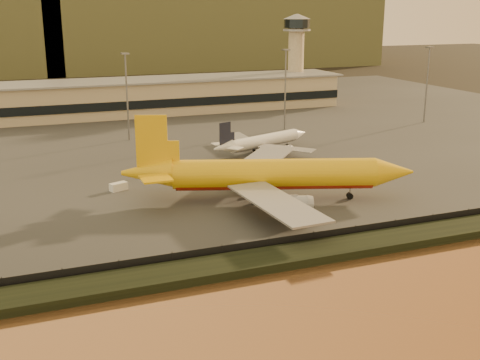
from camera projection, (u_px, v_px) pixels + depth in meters
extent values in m
plane|color=black|center=(270.00, 222.00, 110.39)|extent=(900.00, 900.00, 0.00)
cube|color=black|center=(314.00, 252.00, 94.98)|extent=(320.00, 7.00, 1.40)
cube|color=#2D2D2D|center=(151.00, 129.00, 195.43)|extent=(320.00, 220.00, 0.20)
cube|color=black|center=(303.00, 240.00, 98.39)|extent=(300.00, 0.05, 2.20)
cube|color=tan|center=(131.00, 98.00, 220.62)|extent=(160.00, 22.00, 12.00)
cube|color=black|center=(138.00, 105.00, 210.86)|extent=(160.00, 0.60, 3.00)
cube|color=gray|center=(130.00, 81.00, 218.88)|extent=(164.00, 24.00, 0.60)
cylinder|color=tan|center=(296.00, 65.00, 248.01)|extent=(6.40, 6.40, 30.00)
cylinder|color=black|center=(297.00, 23.00, 243.40)|extent=(10.40, 10.40, 3.50)
cone|color=gray|center=(297.00, 16.00, 242.64)|extent=(11.20, 11.20, 2.00)
cylinder|color=gray|center=(297.00, 30.00, 244.10)|extent=(11.20, 11.20, 0.80)
cylinder|color=slate|center=(127.00, 98.00, 175.03)|extent=(0.50, 0.50, 25.00)
cube|color=slate|center=(125.00, 54.00, 171.54)|extent=(2.20, 2.20, 0.40)
cylinder|color=slate|center=(285.00, 91.00, 190.74)|extent=(0.50, 0.50, 25.00)
cube|color=slate|center=(286.00, 50.00, 187.24)|extent=(2.20, 2.20, 0.40)
cylinder|color=slate|center=(427.00, 86.00, 202.86)|extent=(0.50, 0.50, 25.00)
cube|color=slate|center=(430.00, 47.00, 199.37)|extent=(2.20, 2.20, 0.40)
cube|color=olive|center=(193.00, 12.00, 436.71)|extent=(220.00, 160.00, 70.00)
cylinder|color=#E5AC0C|center=(274.00, 173.00, 121.18)|extent=(40.57, 18.75, 5.90)
cylinder|color=#9F1B09|center=(274.00, 178.00, 121.46)|extent=(39.07, 17.15, 4.60)
cone|color=#E5AC0C|center=(394.00, 172.00, 122.22)|extent=(9.42, 8.14, 5.90)
cone|color=#E5AC0C|center=(147.00, 173.00, 119.97)|extent=(11.57, 8.88, 5.90)
cube|color=#E5AC0C|center=(152.00, 141.00, 118.23)|extent=(6.06, 2.46, 10.32)
cube|color=#E5AC0C|center=(161.00, 163.00, 125.61)|extent=(7.90, 7.89, 0.35)
cube|color=#E5AC0C|center=(156.00, 179.00, 114.28)|extent=(5.75, 5.68, 0.35)
cube|color=gray|center=(262.00, 160.00, 136.51)|extent=(22.69, 24.51, 0.35)
cylinder|color=gray|center=(277.00, 171.00, 133.40)|extent=(7.49, 5.27, 3.24)
cube|color=gray|center=(277.00, 203.00, 106.32)|extent=(9.35, 25.93, 0.35)
cylinder|color=gray|center=(290.00, 204.00, 110.57)|extent=(7.49, 5.27, 3.24)
cylinder|color=black|center=(350.00, 196.00, 123.21)|extent=(1.56, 1.40, 1.30)
cylinder|color=slate|center=(350.00, 193.00, 123.02)|extent=(0.23, 0.23, 2.65)
cylinder|color=black|center=(254.00, 201.00, 119.81)|extent=(1.56, 1.40, 1.30)
cylinder|color=slate|center=(254.00, 198.00, 119.63)|extent=(0.23, 0.23, 2.65)
cylinder|color=black|center=(252.00, 193.00, 124.91)|extent=(1.56, 1.40, 1.30)
cylinder|color=slate|center=(252.00, 190.00, 124.73)|extent=(0.23, 0.23, 2.65)
cylinder|color=white|center=(264.00, 140.00, 163.34)|extent=(23.21, 11.37, 3.27)
cylinder|color=gray|center=(264.00, 142.00, 163.50)|extent=(22.35, 10.46, 2.55)
cone|color=white|center=(300.00, 133.00, 172.39)|extent=(5.44, 4.68, 3.27)
cone|color=white|center=(223.00, 147.00, 153.80)|extent=(6.67, 5.14, 3.27)
cube|color=black|center=(225.00, 133.00, 153.23)|extent=(3.46, 1.51, 5.73)
cube|color=white|center=(219.00, 144.00, 156.92)|extent=(3.41, 3.26, 0.20)
cube|color=white|center=(236.00, 148.00, 152.24)|extent=(4.50, 4.47, 0.20)
cube|color=gray|center=(241.00, 138.00, 169.51)|extent=(4.93, 14.84, 0.20)
cylinder|color=gray|center=(250.00, 141.00, 169.24)|extent=(4.31, 3.07, 1.80)
cube|color=gray|center=(287.00, 148.00, 156.65)|extent=(13.35, 13.94, 0.20)
cylinder|color=gray|center=(285.00, 149.00, 159.53)|extent=(4.31, 3.07, 1.80)
cylinder|color=black|center=(287.00, 145.00, 169.89)|extent=(0.88, 0.79, 0.72)
cylinder|color=slate|center=(287.00, 144.00, 169.79)|extent=(0.17, 0.17, 1.47)
cylinder|color=black|center=(262.00, 152.00, 161.47)|extent=(0.88, 0.79, 0.72)
cylinder|color=slate|center=(262.00, 151.00, 161.37)|extent=(0.17, 0.17, 1.47)
cylinder|color=black|center=(254.00, 151.00, 163.57)|extent=(0.88, 0.79, 0.72)
cylinder|color=slate|center=(254.00, 149.00, 163.47)|extent=(0.17, 0.17, 1.47)
cube|color=#E5AC0C|center=(312.00, 175.00, 137.85)|extent=(3.93, 2.79, 1.62)
cube|color=white|center=(119.00, 187.00, 128.93)|extent=(4.08, 2.96, 1.68)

